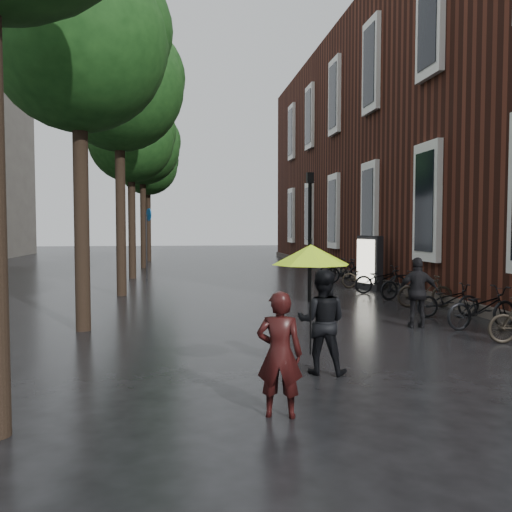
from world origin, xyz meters
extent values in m
plane|color=black|center=(0.00, 0.00, 0.00)|extent=(120.00, 120.00, 0.00)
cube|color=#38160F|center=(10.50, 19.50, 6.00)|extent=(10.00, 33.00, 12.00)
cube|color=silver|center=(5.45, 10.50, 3.00)|extent=(0.25, 1.60, 3.60)
cube|color=black|center=(5.35, 10.50, 3.00)|extent=(0.10, 1.20, 3.00)
cube|color=silver|center=(5.45, 10.50, 8.50)|extent=(0.25, 1.60, 3.60)
cube|color=black|center=(5.35, 10.50, 8.50)|extent=(0.10, 1.20, 3.00)
cube|color=silver|center=(5.45, 15.50, 3.00)|extent=(0.25, 1.60, 3.60)
cube|color=black|center=(5.35, 15.50, 3.00)|extent=(0.10, 1.20, 3.00)
cube|color=silver|center=(5.45, 15.50, 8.50)|extent=(0.25, 1.60, 3.60)
cube|color=black|center=(5.35, 15.50, 8.50)|extent=(0.10, 1.20, 3.00)
cube|color=silver|center=(5.45, 20.50, 3.00)|extent=(0.25, 1.60, 3.60)
cube|color=black|center=(5.35, 20.50, 3.00)|extent=(0.10, 1.20, 3.00)
cube|color=silver|center=(5.45, 20.50, 8.50)|extent=(0.25, 1.60, 3.60)
cube|color=black|center=(5.35, 20.50, 8.50)|extent=(0.10, 1.20, 3.00)
cube|color=silver|center=(5.45, 25.50, 3.00)|extent=(0.25, 1.60, 3.60)
cube|color=black|center=(5.35, 25.50, 3.00)|extent=(0.10, 1.20, 3.00)
cube|color=silver|center=(5.45, 25.50, 8.50)|extent=(0.25, 1.60, 3.60)
cube|color=black|center=(5.35, 25.50, 8.50)|extent=(0.10, 1.20, 3.00)
cube|color=silver|center=(5.45, 30.50, 3.00)|extent=(0.25, 1.60, 3.60)
cube|color=black|center=(5.35, 30.50, 3.00)|extent=(0.10, 1.20, 3.00)
cube|color=silver|center=(5.45, 30.50, 8.50)|extent=(0.25, 1.60, 3.60)
cube|color=black|center=(5.35, 30.50, 8.50)|extent=(0.10, 1.20, 3.00)
cube|color=#3F3833|center=(5.60, 19.50, 0.15)|extent=(0.40, 33.00, 0.30)
cylinder|color=black|center=(-4.10, 7.00, 2.25)|extent=(0.32, 0.32, 4.51)
cylinder|color=black|center=(-3.90, 13.00, 2.48)|extent=(0.32, 0.32, 4.95)
cylinder|color=black|center=(-4.05, 19.00, 2.20)|extent=(0.32, 0.32, 4.40)
cylinder|color=black|center=(-3.95, 25.00, 2.39)|extent=(0.32, 0.32, 4.79)
cylinder|color=black|center=(-4.00, 31.00, 2.28)|extent=(0.32, 0.32, 4.57)
imported|color=black|center=(-0.87, 1.16, 0.75)|extent=(0.62, 0.49, 1.50)
imported|color=black|center=(0.13, 2.95, 0.80)|extent=(0.93, 0.83, 1.60)
cylinder|color=black|center=(-0.29, 1.99, 1.21)|extent=(0.02, 0.02, 1.35)
cone|color=#C1FF1A|center=(-0.29, 1.99, 1.88)|extent=(1.06, 1.06, 0.27)
cylinder|color=black|center=(-0.29, 1.99, 2.05)|extent=(0.02, 0.02, 0.08)
imported|color=black|center=(3.23, 6.31, 0.79)|extent=(0.98, 0.57, 1.57)
imported|color=black|center=(4.56, 5.97, 0.47)|extent=(1.87, 0.90, 0.94)
imported|color=black|center=(4.60, 7.57, 0.42)|extent=(1.62, 0.64, 0.84)
imported|color=black|center=(4.76, 9.16, 0.47)|extent=(1.61, 0.71, 0.93)
imported|color=black|center=(4.80, 10.77, 0.47)|extent=(1.60, 0.71, 0.93)
imported|color=black|center=(4.69, 12.36, 0.47)|extent=(1.81, 0.66, 0.95)
imported|color=black|center=(4.68, 14.04, 0.43)|extent=(1.66, 0.59, 0.87)
imported|color=black|center=(4.50, 15.80, 0.51)|extent=(1.72, 0.64, 1.01)
imported|color=black|center=(4.63, 17.36, 0.47)|extent=(1.60, 0.67, 0.94)
cube|color=black|center=(4.75, 13.59, 0.96)|extent=(0.26, 1.28, 1.93)
cube|color=silver|center=(4.61, 13.59, 1.01)|extent=(0.04, 1.07, 1.58)
cylinder|color=black|center=(1.85, 10.79, 1.81)|extent=(0.11, 0.11, 3.62)
cube|color=black|center=(1.85, 10.79, 3.71)|extent=(0.20, 0.20, 0.32)
sphere|color=#FFE5B2|center=(1.85, 10.79, 3.71)|extent=(0.16, 0.16, 0.16)
cylinder|color=#262628|center=(-3.43, 18.78, 1.39)|extent=(0.07, 0.07, 2.77)
cylinder|color=#0D5197|center=(-3.32, 18.78, 2.77)|extent=(0.03, 0.55, 0.55)
camera|label=1|loc=(-2.03, -5.04, 2.25)|focal=38.00mm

